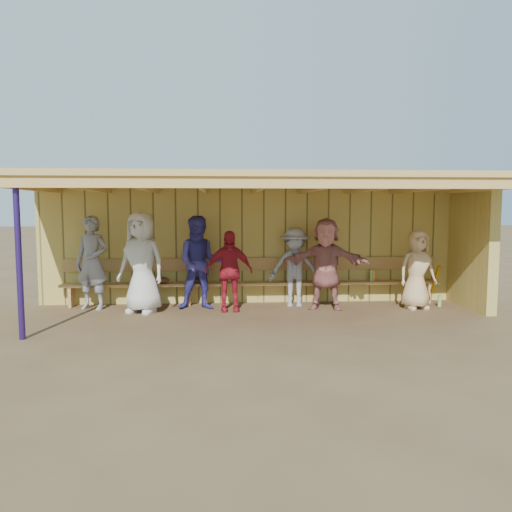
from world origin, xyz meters
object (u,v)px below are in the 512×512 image
(player_c, at_px, (200,263))
(player_d, at_px, (229,271))
(player_h, at_px, (417,270))
(player_b, at_px, (142,263))
(player_a, at_px, (92,263))
(bench, at_px, (253,278))
(player_f, at_px, (326,264))
(player_e, at_px, (295,267))

(player_c, distance_m, player_d, 0.61)
(player_h, bearing_deg, player_b, 170.24)
(player_a, relative_size, player_h, 1.19)
(player_b, relative_size, bench, 0.25)
(player_b, bearing_deg, player_f, 23.99)
(player_a, bearing_deg, player_e, 18.06)
(player_c, distance_m, player_e, 1.86)
(player_a, xyz_separation_m, bench, (3.11, 0.33, -0.37))
(player_b, xyz_separation_m, bench, (2.12, 0.71, -0.41))
(player_b, distance_m, player_f, 3.47)
(player_a, distance_m, bench, 3.15)
(player_b, bearing_deg, bench, 41.31)
(player_c, height_order, player_e, player_c)
(player_b, relative_size, player_d, 1.23)
(player_d, relative_size, player_f, 0.87)
(player_b, relative_size, player_h, 1.23)
(player_f, distance_m, player_h, 1.77)
(bench, bearing_deg, player_c, -157.17)
(player_c, height_order, player_d, player_c)
(player_b, xyz_separation_m, player_e, (2.92, 0.41, -0.16))
(player_e, distance_m, player_f, 0.65)
(player_d, bearing_deg, bench, 50.59)
(player_f, bearing_deg, player_h, 12.58)
(player_b, height_order, bench, player_b)
(player_c, distance_m, bench, 1.20)
(player_h, bearing_deg, player_e, 160.23)
(player_c, relative_size, player_d, 1.18)
(player_h, bearing_deg, bench, 157.33)
(player_d, xyz_separation_m, player_h, (3.62, -0.05, 0.00))
(player_f, bearing_deg, player_d, -163.81)
(player_a, height_order, player_c, player_a)
(player_a, height_order, player_f, player_a)
(player_b, xyz_separation_m, player_c, (1.06, 0.27, -0.04))
(player_f, relative_size, bench, 0.23)
(player_e, distance_m, player_h, 2.35)
(player_a, xyz_separation_m, player_f, (4.46, -0.30, -0.02))
(player_b, bearing_deg, player_d, 24.26)
(player_a, xyz_separation_m, player_b, (0.99, -0.38, 0.03))
(player_a, relative_size, player_d, 1.19)
(player_a, relative_size, player_f, 1.03)
(player_a, xyz_separation_m, player_d, (2.60, -0.34, -0.14))
(player_c, height_order, bench, player_c)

